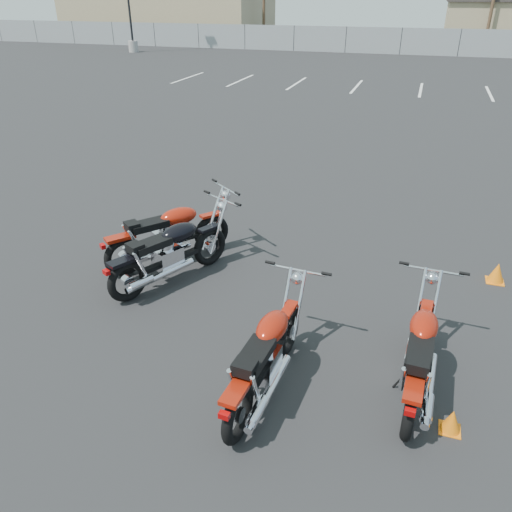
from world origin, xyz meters
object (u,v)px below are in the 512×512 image
(motorcycle_second_black, at_px, (170,253))
(motorcycle_third_red, at_px, (266,356))
(motorcycle_rear_red, at_px, (420,354))
(motorcycle_front_red, at_px, (169,234))

(motorcycle_second_black, bearing_deg, motorcycle_third_red, -41.39)
(motorcycle_second_black, bearing_deg, motorcycle_rear_red, -19.12)
(motorcycle_second_black, bearing_deg, motorcycle_front_red, 118.83)
(motorcycle_front_red, relative_size, motorcycle_rear_red, 0.96)
(motorcycle_front_red, height_order, motorcycle_second_black, motorcycle_front_red)
(motorcycle_front_red, relative_size, motorcycle_second_black, 0.94)
(motorcycle_second_black, distance_m, motorcycle_rear_red, 3.99)
(motorcycle_third_red, distance_m, motorcycle_rear_red, 1.73)
(motorcycle_second_black, height_order, motorcycle_rear_red, motorcycle_second_black)
(motorcycle_front_red, height_order, motorcycle_rear_red, motorcycle_front_red)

